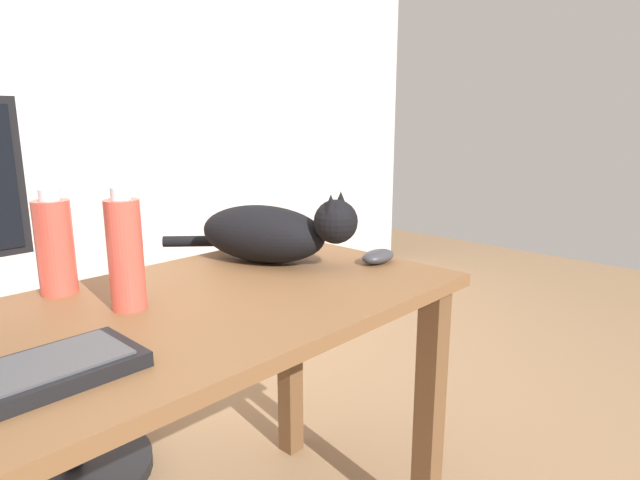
# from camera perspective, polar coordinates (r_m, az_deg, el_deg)

# --- Properties ---
(desk) EXTENTS (1.53, 0.65, 0.73)m
(desk) POSITION_cam_1_polar(r_m,az_deg,el_deg) (1.12, -21.00, -13.61)
(desk) COLOR brown
(desk) RESTS_ON ground_plane
(office_chair) EXTENTS (0.50, 0.48, 0.93)m
(office_chair) POSITION_cam_1_polar(r_m,az_deg,el_deg) (1.81, -27.65, -11.38)
(office_chair) COLOR black
(office_chair) RESTS_ON ground_plane
(cat) EXTENTS (0.28, 0.59, 0.20)m
(cat) POSITION_cam_1_polar(r_m,az_deg,el_deg) (1.41, -5.37, 0.84)
(cat) COLOR black
(cat) RESTS_ON desk
(computer_mouse) EXTENTS (0.11, 0.06, 0.04)m
(computer_mouse) POSITION_cam_1_polar(r_m,az_deg,el_deg) (1.42, 6.21, -1.75)
(computer_mouse) COLOR #333338
(computer_mouse) RESTS_ON desk
(water_bottle) EXTENTS (0.08, 0.08, 0.23)m
(water_bottle) POSITION_cam_1_polar(r_m,az_deg,el_deg) (1.28, -26.43, -0.56)
(water_bottle) COLOR #D84C3D
(water_bottle) RESTS_ON desk
(spray_bottle) EXTENTS (0.07, 0.07, 0.25)m
(spray_bottle) POSITION_cam_1_polar(r_m,az_deg,el_deg) (1.12, -20.04, -1.33)
(spray_bottle) COLOR #D84C3D
(spray_bottle) RESTS_ON desk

